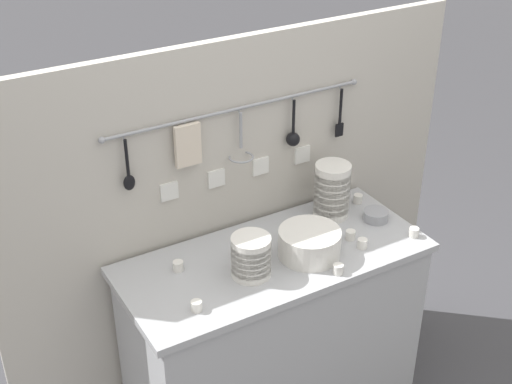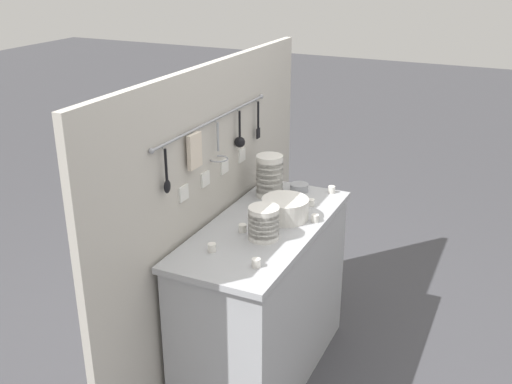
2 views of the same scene
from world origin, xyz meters
name	(u,v)px [view 1 (image 1 of 2)]	position (x,y,z in m)	size (l,w,h in m)	color
counter	(273,344)	(0.00, 0.00, 0.44)	(1.18, 0.52, 0.88)	#ADAFB5
back_wall	(237,231)	(0.00, 0.29, 0.83)	(1.98, 0.11, 1.64)	#BCB7AD
bowl_stack_wide_centre	(251,256)	(-0.13, -0.06, 0.96)	(0.14, 0.14, 0.16)	silver
bowl_stack_nested_right	(332,191)	(0.35, 0.13, 0.99)	(0.14, 0.14, 0.23)	silver
plate_stack	(309,243)	(0.12, -0.06, 0.93)	(0.24, 0.24, 0.11)	silver
steel_mixing_bowl	(376,215)	(0.49, 0.01, 0.90)	(0.10, 0.10, 0.04)	#93969E
cup_back_right	(358,199)	(0.51, 0.15, 0.90)	(0.04, 0.04, 0.04)	silver
cup_back_left	(338,269)	(0.14, -0.21, 0.90)	(0.04, 0.04, 0.04)	silver
cup_edge_near	(196,306)	(-0.39, -0.14, 0.90)	(0.04, 0.04, 0.04)	silver
cup_mid_row	(240,252)	(-0.11, 0.06, 0.90)	(0.04, 0.04, 0.04)	silver
cup_by_caddy	(362,244)	(0.32, -0.12, 0.90)	(0.04, 0.04, 0.04)	silver
cup_front_left	(178,266)	(-0.35, 0.10, 0.90)	(0.04, 0.04, 0.04)	silver
cup_beside_plates	(350,235)	(0.31, -0.05, 0.90)	(0.04, 0.04, 0.04)	silver
cup_edge_far	(414,232)	(0.54, -0.16, 0.90)	(0.04, 0.04, 0.04)	silver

